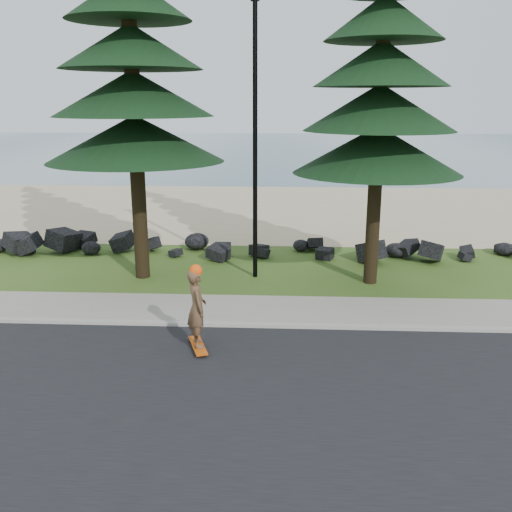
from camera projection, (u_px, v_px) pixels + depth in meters
The scene contains 9 objects.
ground at pixel (249, 314), 14.73m from camera, with size 160.00×160.00×0.00m, color #32531A.
road at pixel (233, 403), 10.40m from camera, with size 160.00×7.00×0.02m, color black.
kerb at pixel (246, 325), 13.85m from camera, with size 160.00×0.20×0.10m, color #A29D91.
sidewalk at pixel (249, 309), 14.92m from camera, with size 160.00×2.00×0.08m, color gray.
beach_sand at pixel (267, 209), 28.69m from camera, with size 160.00×15.00×0.01m, color tan.
ocean at pixel (277, 148), 63.83m from camera, with size 160.00×58.00×0.01m, color #375A6A.
seawall_boulders at pixel (259, 256), 20.13m from camera, with size 60.00×2.40×1.10m, color black, non-canonical shape.
lamp_post at pixel (255, 142), 16.71m from camera, with size 0.25×0.14×8.14m.
skateboarder at pixel (197, 308), 12.35m from camera, with size 0.60×1.07×1.95m.
Camera 1 is at (0.89, -13.78, 5.36)m, focal length 40.00 mm.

